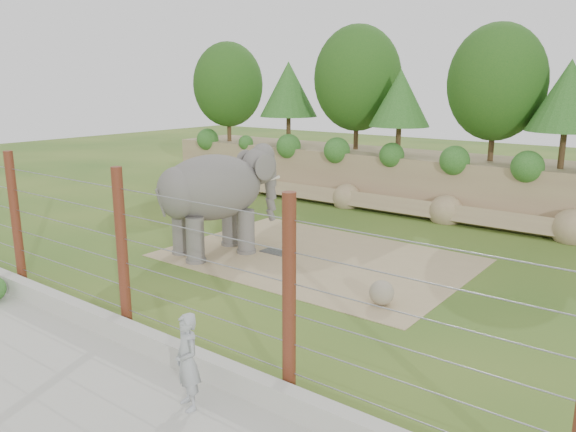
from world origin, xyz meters
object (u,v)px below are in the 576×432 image
Objects in this scene: stone_ball at (382,293)px; barrier_fence at (122,250)px; elephant at (213,203)px; zookeeper at (187,362)px.

barrier_fence is (-4.26, -5.09, 1.64)m from stone_ball.
barrier_fence is at bearing -45.92° from elephant.
barrier_fence is 11.01× the size of zookeeper.
barrier_fence is at bearing -179.90° from zookeeper.
zookeeper is (6.47, -7.19, -0.90)m from elephant.
zookeeper is at bearing -29.11° from elephant.
elephant is 7.14m from stone_ball.
zookeeper is (-0.49, -6.55, 0.57)m from stone_ball.
stone_ball is 6.59m from zookeeper.
stone_ball is 0.03× the size of barrier_fence.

